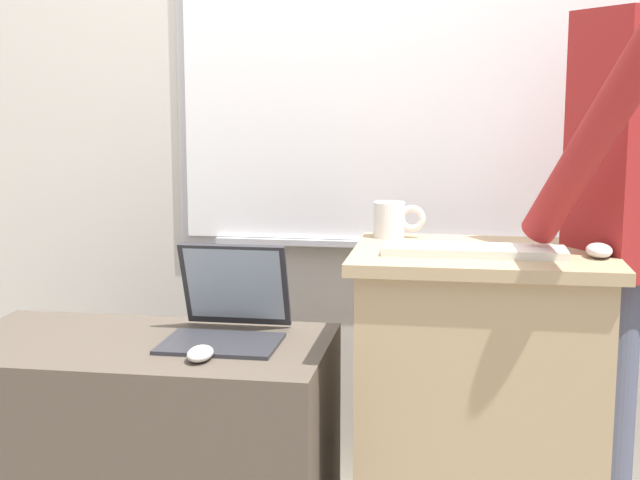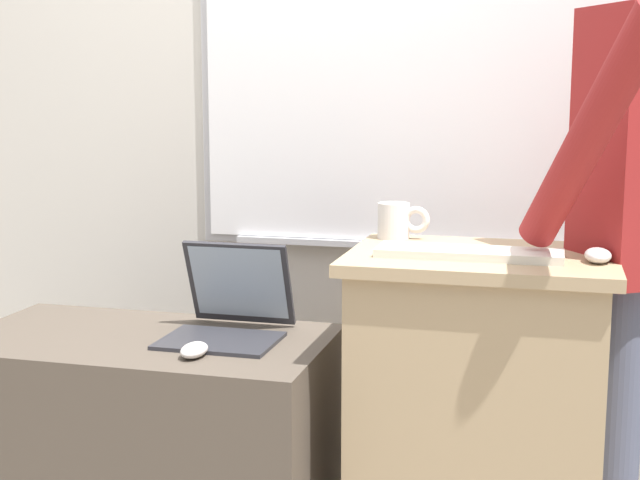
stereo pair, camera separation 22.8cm
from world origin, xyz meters
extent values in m
cube|color=beige|center=(0.00, 1.23, 1.47)|extent=(6.40, 0.12, 2.95)
cube|color=#B7B7BC|center=(0.38, 1.16, 1.47)|extent=(2.04, 0.02, 1.29)
cube|color=white|center=(0.38, 1.15, 1.47)|extent=(1.99, 0.02, 1.24)
cube|color=#B7B7BC|center=(0.38, 1.14, 0.84)|extent=(1.79, 0.04, 0.02)
cube|color=tan|center=(0.33, 0.51, 0.45)|extent=(0.59, 0.44, 0.90)
cube|color=tan|center=(0.33, 0.51, 0.92)|extent=(0.64, 0.48, 0.03)
cube|color=#4C4238|center=(-0.53, 0.44, 0.34)|extent=(0.96, 0.53, 0.68)
cylinder|color=#474C60|center=(0.67, 0.58, 0.43)|extent=(0.13, 0.13, 0.87)
cylinder|color=maroon|center=(0.57, 0.33, 1.23)|extent=(0.32, 0.42, 0.54)
cube|color=#28282D|center=(-0.32, 0.43, 0.69)|extent=(0.29, 0.22, 0.01)
cube|color=#28282D|center=(-0.32, 0.59, 0.81)|extent=(0.29, 0.10, 0.23)
cube|color=#8C9EB2|center=(-0.32, 0.58, 0.81)|extent=(0.26, 0.08, 0.20)
cube|color=beige|center=(0.31, 0.45, 0.94)|extent=(0.43, 0.13, 0.02)
ellipsoid|color=silver|center=(-0.33, 0.30, 0.70)|extent=(0.06, 0.10, 0.03)
ellipsoid|color=silver|center=(0.60, 0.46, 0.95)|extent=(0.06, 0.10, 0.03)
cylinder|color=silver|center=(0.09, 0.68, 0.98)|extent=(0.08, 0.08, 0.10)
torus|color=silver|center=(0.15, 0.68, 0.99)|extent=(0.07, 0.02, 0.07)
camera|label=1|loc=(0.28, -1.68, 1.31)|focal=50.00mm
camera|label=2|loc=(0.50, -1.64, 1.31)|focal=50.00mm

